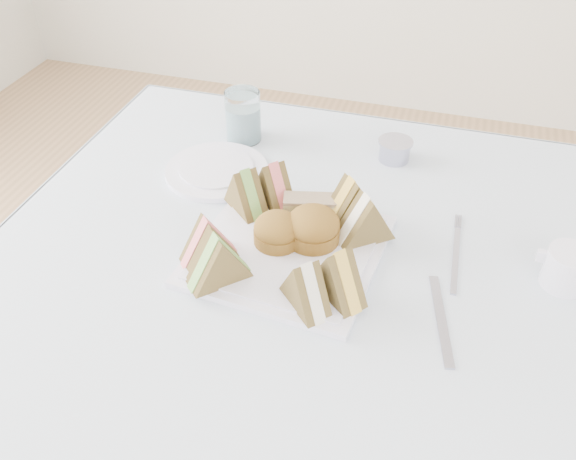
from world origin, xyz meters
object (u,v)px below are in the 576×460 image
(table, at_px, (288,393))
(water_glass, at_px, (243,116))
(serving_plate, at_px, (288,250))
(creamer_jug, at_px, (568,269))

(table, xyz_separation_m, water_glass, (-0.20, 0.34, 0.43))
(water_glass, bearing_deg, serving_plate, -59.25)
(serving_plate, distance_m, creamer_jug, 0.44)
(table, xyz_separation_m, serving_plate, (-0.00, 0.01, 0.38))
(creamer_jug, bearing_deg, water_glass, 161.98)
(table, relative_size, creamer_jug, 12.42)
(water_glass, bearing_deg, table, -59.59)
(serving_plate, bearing_deg, water_glass, 126.11)
(serving_plate, relative_size, creamer_jug, 4.08)
(serving_plate, distance_m, water_glass, 0.38)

